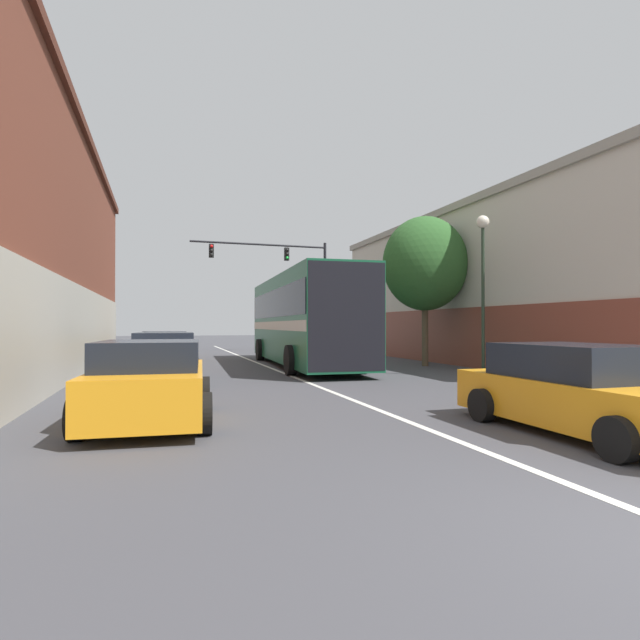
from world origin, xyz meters
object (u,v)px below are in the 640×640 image
Objects in this scene: hatchback_foreground at (584,392)px; traffic_signal_gantry at (288,271)px; parked_car_left_far at (158,342)px; bus at (303,316)px; street_tree_near at (425,264)px; parked_car_left_mid at (150,383)px; parked_car_left_distant at (165,359)px; street_lamp at (483,269)px; parked_car_left_near at (167,346)px.

traffic_signal_gantry is (1.39, 24.11, 4.36)m from hatchback_foreground.
parked_car_left_far is 0.47× the size of traffic_signal_gantry.
bus is at bearing 3.39° from hatchback_foreground.
traffic_signal_gantry is 12.51m from street_tree_near.
bus is at bearing -23.86° from parked_car_left_mid.
bus is at bearing -48.92° from parked_car_left_distant.
parked_car_left_distant is 17.27m from traffic_signal_gantry.
parked_car_left_mid is 0.98× the size of parked_car_left_distant.
parked_car_left_far is at bearing 117.70° from street_lamp.
street_lamp is at bearing -143.06° from bus.
parked_car_left_near is at bearing 144.97° from street_tree_near.
street_lamp is (9.46, -1.83, 2.73)m from parked_car_left_distant.
parked_car_left_distant is 11.01m from street_tree_near.
hatchback_foreground is 19.75m from parked_car_left_near.
parked_car_left_far is 9.03m from traffic_signal_gantry.
parked_car_left_distant reaches higher than parked_car_left_near.
bus is 2.96× the size of parked_car_left_far.
parked_car_left_far is 21.21m from street_lamp.
traffic_signal_gantry reaches higher than parked_car_left_far.
traffic_signal_gantry reaches higher than street_tree_near.
parked_car_left_distant is 10.02m from street_lamp.
street_lamp is (9.73, 4.40, 2.73)m from parked_car_left_mid.
hatchback_foreground is 1.10× the size of parked_car_left_mid.
traffic_signal_gantry is at bearing -23.64° from parked_car_left_distant.
parked_car_left_far is (-6.31, 25.89, -0.03)m from hatchback_foreground.
hatchback_foreground is at bearing -93.29° from traffic_signal_gantry.
street_lamp is at bearing -82.95° from traffic_signal_gantry.
street_lamp is (9.78, -18.62, 2.79)m from parked_car_left_far.
street_tree_near reaches higher than bus.
parked_car_left_near is 1.13× the size of parked_car_left_mid.
street_lamp is at bearing -156.12° from parked_car_left_far.
traffic_signal_gantry is at bearing 102.44° from street_tree_near.
bus is at bearing 163.04° from street_tree_near.
bus is 11.34m from traffic_signal_gantry.
traffic_signal_gantry reaches higher than street_lamp.
parked_car_left_near is at bearing 17.79° from hatchback_foreground.
hatchback_foreground is (0.65, -13.36, -1.36)m from bus.
street_tree_near is (9.91, -6.94, 3.48)m from parked_car_left_near.
parked_car_left_mid reaches higher than parked_car_left_far.
street_tree_near is at bearing -123.90° from parked_car_left_near.
bus is 11.97m from parked_car_left_mid.
parked_car_left_distant is at bearing -116.19° from traffic_signal_gantry.
hatchback_foreground reaches higher than parked_car_left_far.
parked_car_left_distant is at bearing -179.82° from parked_car_left_near.
traffic_signal_gantry reaches higher than parked_car_left_distant.
street_tree_near is at bearing -71.81° from parked_car_left_distant.
parked_car_left_mid is 14.17m from street_tree_near.
traffic_signal_gantry is at bearing -52.86° from parked_car_left_near.
street_lamp is at bearing -140.13° from parked_car_left_near.
hatchback_foreground is 0.71× the size of street_tree_near.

